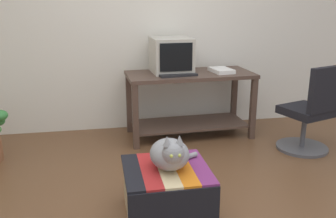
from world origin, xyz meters
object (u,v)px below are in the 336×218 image
object	(u,v)px
cat	(170,154)
stapler	(224,72)
desk	(190,93)
book	(221,70)
keyboard	(178,75)
office_chair	(310,115)
tv_monitor	(171,56)
ottoman_with_blanket	(166,191)

from	to	relation	value
cat	stapler	distance (m)	1.70
desk	book	xyz separation A→B (m)	(0.35, -0.03, 0.25)
keyboard	cat	distance (m)	1.49
book	office_chair	xyz separation A→B (m)	(0.73, -0.64, -0.36)
desk	tv_monitor	size ratio (longest dim) A/B	3.00
office_chair	keyboard	bearing A→B (deg)	-41.59
office_chair	cat	bearing A→B (deg)	10.55
office_chair	stapler	size ratio (longest dim) A/B	8.09
desk	keyboard	bearing A→B (deg)	-141.74
ottoman_with_blanket	stapler	size ratio (longest dim) A/B	5.43
book	cat	bearing A→B (deg)	-127.65
cat	desk	bearing A→B (deg)	70.81
ottoman_with_blanket	keyboard	bearing A→B (deg)	74.87
keyboard	stapler	distance (m)	0.52
ottoman_with_blanket	tv_monitor	bearing A→B (deg)	77.74
keyboard	cat	bearing A→B (deg)	-112.29
book	ottoman_with_blanket	xyz separation A→B (m)	(-0.90, -1.52, -0.56)
ottoman_with_blanket	cat	xyz separation A→B (m)	(0.03, -0.01, 0.29)
tv_monitor	stapler	distance (m)	0.60
stapler	book	bearing A→B (deg)	16.60
ottoman_with_blanket	stapler	bearing A→B (deg)	57.76
keyboard	book	bearing A→B (deg)	4.12
tv_monitor	office_chair	size ratio (longest dim) A/B	0.52
desk	cat	distance (m)	1.65
book	ottoman_with_blanket	distance (m)	1.85
keyboard	stapler	bearing A→B (deg)	-6.54
book	stapler	size ratio (longest dim) A/B	2.68
desk	tv_monitor	xyz separation A→B (m)	(-0.19, 0.08, 0.41)
keyboard	office_chair	distance (m)	1.40
office_chair	ottoman_with_blanket	bearing A→B (deg)	9.87
ottoman_with_blanket	stapler	distance (m)	1.78
desk	book	bearing A→B (deg)	-7.52
book	cat	distance (m)	1.78
tv_monitor	office_chair	distance (m)	1.56
ottoman_with_blanket	desk	bearing A→B (deg)	70.54
desk	ottoman_with_blanket	xyz separation A→B (m)	(-0.55, -1.55, -0.31)
ottoman_with_blanket	office_chair	distance (m)	1.86
keyboard	ottoman_with_blanket	world-z (taller)	keyboard
tv_monitor	keyboard	size ratio (longest dim) A/B	1.16
desk	stapler	xyz separation A→B (m)	(0.35, -0.13, 0.25)
cat	office_chair	distance (m)	1.83
book	desk	bearing A→B (deg)	166.80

